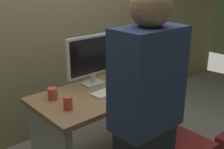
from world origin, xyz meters
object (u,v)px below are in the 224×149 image
office_chair (171,147)px  cup_near_keyboard (68,103)px  keyboard (114,90)px  book_stack (127,68)px  desk (108,113)px  person_at_desk (146,127)px  mouse (136,81)px  cell_phone (157,84)px  monitor (93,57)px  cup_by_monitor (53,94)px

office_chair → cup_near_keyboard: (-0.57, 0.53, 0.36)m
keyboard → book_stack: 0.49m
desk → person_at_desk: person_at_desk is taller
mouse → cup_near_keyboard: 0.78m
cup_near_keyboard → cell_phone: 0.90m
cup_near_keyboard → cell_phone: cup_near_keyboard is taller
monitor → book_stack: size_ratio=2.59×
cup_near_keyboard → person_at_desk: bearing=-81.5°
desk → office_chair: office_chair is taller
keyboard → mouse: 0.29m
mouse → book_stack: (0.12, 0.25, 0.05)m
monitor → book_stack: monitor is taller
cup_near_keyboard → keyboard: bearing=4.8°
desk → monitor: bearing=96.7°
cup_by_monitor → cell_phone: (0.88, -0.34, -0.04)m
person_at_desk → cup_by_monitor: bearing=95.8°
cup_by_monitor → person_at_desk: bearing=-84.2°
monitor → book_stack: bearing=0.8°
person_at_desk → cup_near_keyboard: size_ratio=15.72×
office_chair → person_at_desk: bearing=-163.4°
mouse → monitor: bearing=143.1°
cup_near_keyboard → cell_phone: (0.89, -0.11, -0.05)m
office_chair → cell_phone: bearing=53.0°
monitor → cup_near_keyboard: monitor is taller
desk → cell_phone: bearing=-27.2°
desk → cup_near_keyboard: (-0.48, -0.10, 0.29)m
cup_by_monitor → cell_phone: cup_by_monitor is taller
keyboard → cell_phone: (0.40, -0.15, -0.01)m
person_at_desk → monitor: bearing=69.6°
monitor → cup_by_monitor: bearing=-173.2°
person_at_desk → mouse: person_at_desk is taller
office_chair → monitor: size_ratio=1.74×
keyboard → cup_near_keyboard: 0.49m
person_at_desk → cup_by_monitor: size_ratio=17.04×
mouse → keyboard: bearing=-178.3°
monitor → office_chair: bearing=-82.6°
cup_near_keyboard → office_chair: bearing=-43.3°
desk → monitor: size_ratio=2.46×
cup_by_monitor → mouse: bearing=-13.6°
mouse → cup_by_monitor: (-0.77, 0.19, 0.03)m
cup_by_monitor → book_stack: (0.89, 0.06, 0.02)m
person_at_desk → book_stack: person_at_desk is taller
cup_by_monitor → office_chair: bearing=-54.1°
keyboard → cup_by_monitor: 0.52m
desk → cup_by_monitor: bearing=164.4°
desk → cell_phone: size_ratio=9.23×
cell_phone → office_chair: bearing=-126.8°
person_at_desk → keyboard: person_at_desk is taller
mouse → cell_phone: 0.19m
cup_near_keyboard → cup_by_monitor: bearing=87.9°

